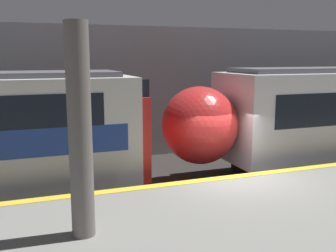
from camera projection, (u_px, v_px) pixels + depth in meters
ground_plane at (234, 210)px, 10.91m from camera, size 120.00×120.00×0.00m
platform at (292, 229)px, 8.55m from camera, size 40.00×4.93×1.03m
station_rear_barrier at (156, 92)px, 16.67m from camera, size 50.00×0.15×5.44m
support_pillar_near at (80, 132)px, 6.80m from camera, size 0.41×0.41×3.79m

